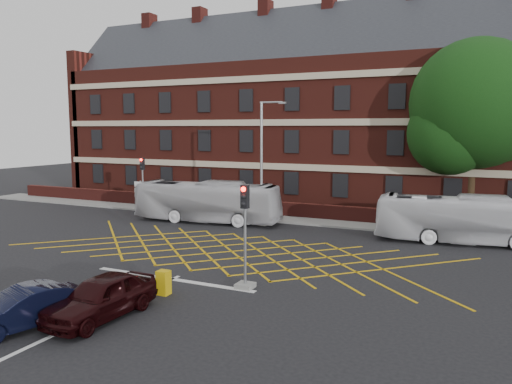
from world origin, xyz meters
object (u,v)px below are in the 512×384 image
at_px(traffic_light_far, 143,190).
at_px(street_lamp, 262,184).
at_px(car_navy, 24,308).
at_px(utility_cabinet, 164,283).
at_px(direction_signs, 140,191).
at_px(bus_right, 465,219).
at_px(car_maroon, 101,297).
at_px(deciduous_tree, 475,113).
at_px(bus_left, 207,202).
at_px(traffic_light_near, 245,246).

distance_m(traffic_light_far, street_lamp, 10.61).
bearing_deg(car_navy, utility_cabinet, 81.48).
distance_m(car_navy, utility_cabinet, 5.19).
relative_size(traffic_light_far, utility_cabinet, 4.43).
relative_size(car_navy, direction_signs, 1.85).
height_order(bus_right, street_lamp, street_lamp).
xyz_separation_m(car_maroon, direction_signs, (-14.42, 20.46, 0.63)).
relative_size(car_navy, deciduous_tree, 0.32).
bearing_deg(bus_left, street_lamp, -83.61).
xyz_separation_m(bus_right, direction_signs, (-25.21, 2.84, -0.00)).
xyz_separation_m(traffic_light_near, direction_signs, (-17.47, 15.43, -0.39)).
bearing_deg(traffic_light_far, car_navy, -61.76).
bearing_deg(bus_left, bus_right, -93.56).
xyz_separation_m(bus_left, deciduous_tree, (16.63, 7.61, 6.13)).
relative_size(bus_right, street_lamp, 1.19).
relative_size(car_navy, utility_cabinet, 4.22).
bearing_deg(street_lamp, utility_cabinet, -80.51).
height_order(deciduous_tree, utility_cabinet, deciduous_tree).
xyz_separation_m(bus_left, bus_right, (16.64, 0.63, -0.06)).
relative_size(deciduous_tree, direction_signs, 5.73).
height_order(car_navy, deciduous_tree, deciduous_tree).
bearing_deg(traffic_light_far, car_maroon, -55.80).
bearing_deg(car_maroon, street_lamp, 99.02).
distance_m(bus_right, car_maroon, 20.68).
relative_size(traffic_light_near, traffic_light_far, 1.00).
xyz_separation_m(deciduous_tree, direction_signs, (-25.19, -4.14, -6.19)).
height_order(car_maroon, utility_cabinet, car_maroon).
bearing_deg(traffic_light_far, street_lamp, -3.40).
bearing_deg(traffic_light_far, deciduous_tree, 14.78).
bearing_deg(direction_signs, car_maroon, -54.84).
xyz_separation_m(bus_left, car_navy, (4.17, -18.75, -0.77)).
xyz_separation_m(traffic_light_far, direction_signs, (-1.88, 2.01, -0.39)).
bearing_deg(bus_right, deciduous_tree, -6.82).
height_order(bus_right, deciduous_tree, deciduous_tree).
distance_m(bus_right, traffic_light_far, 23.35).
distance_m(bus_right, direction_signs, 25.36).
bearing_deg(traffic_light_near, car_navy, -124.92).
relative_size(bus_left, traffic_light_far, 2.43).
height_order(bus_left, street_lamp, street_lamp).
relative_size(car_maroon, traffic_light_near, 1.03).
distance_m(street_lamp, utility_cabinet, 15.26).
xyz_separation_m(car_navy, direction_signs, (-12.73, 22.22, 0.71)).
bearing_deg(traffic_light_near, street_lamp, 111.56).
bearing_deg(traffic_light_near, bus_left, 126.67).
bearing_deg(traffic_light_near, deciduous_tree, 68.47).
relative_size(deciduous_tree, utility_cabinet, 13.05).
bearing_deg(bus_left, traffic_light_near, -149.05).
bearing_deg(direction_signs, car_navy, -60.19).
height_order(bus_left, car_maroon, bus_left).
bearing_deg(utility_cabinet, direction_signs, 130.40).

